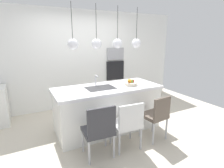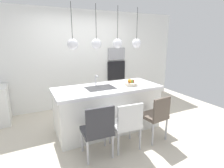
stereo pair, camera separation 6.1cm
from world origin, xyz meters
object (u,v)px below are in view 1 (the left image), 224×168
fruit_bowl (131,83)px  chair_near (99,129)px  chair_far (156,115)px  chair_middle (127,123)px  oven (115,70)px  microwave (115,54)px

fruit_bowl → chair_near: bearing=-145.6°
chair_near → chair_far: (1.15, 0.01, 0.00)m
chair_middle → chair_far: 0.63m
oven → chair_far: (-0.41, -2.37, -0.42)m
oven → chair_middle: bearing=-113.7°
oven → chair_near: 2.88m
chair_near → chair_far: size_ratio=1.04×
fruit_bowl → chair_far: fruit_bowl is taller
chair_far → chair_near: bearing=-179.6°
microwave → chair_middle: 2.76m
fruit_bowl → chair_far: size_ratio=0.31×
chair_far → oven: bearing=80.1°
fruit_bowl → oven: size_ratio=0.48×
microwave → chair_far: microwave is taller
fruit_bowl → chair_middle: bearing=-126.1°
oven → chair_middle: size_ratio=0.66×
microwave → oven: bearing=0.0°
oven → chair_middle: oven is taller
chair_middle → fruit_bowl: bearing=53.9°
microwave → oven: (0.00, 0.00, -0.50)m
chair_middle → chair_far: chair_far is taller
oven → chair_near: oven is taller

